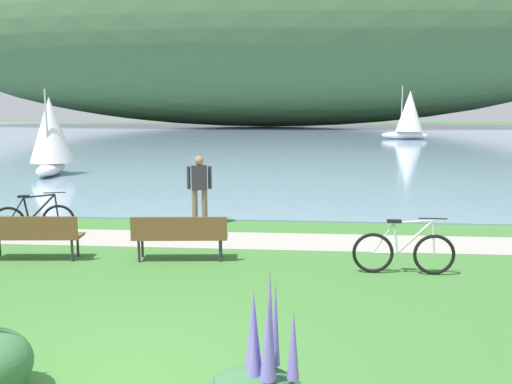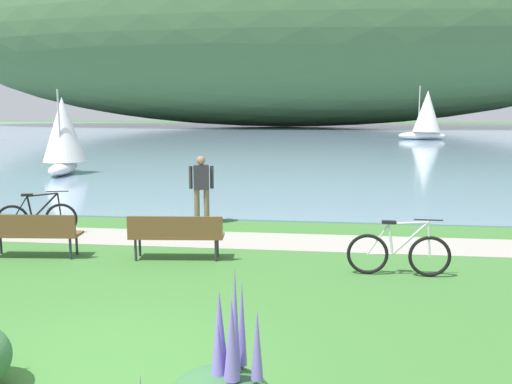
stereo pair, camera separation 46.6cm
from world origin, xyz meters
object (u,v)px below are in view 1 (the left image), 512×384
(person_at_shoreline, at_px, (199,186))
(sailboat_mid_bay, at_px, (409,114))
(bicycle_leaning_near_bench, at_px, (404,252))
(bicycle_beside_path, at_px, (34,220))
(park_bench_further_along, at_px, (180,234))
(sailboat_nearest_to_shore, at_px, (51,135))
(park_bench_near_camera, at_px, (33,233))

(person_at_shoreline, relative_size, sailboat_mid_bay, 0.37)
(bicycle_leaning_near_bench, height_order, bicycle_beside_path, same)
(park_bench_further_along, relative_size, bicycle_beside_path, 1.08)
(bicycle_leaning_near_bench, distance_m, person_at_shoreline, 5.69)
(bicycle_leaning_near_bench, bearing_deg, sailboat_nearest_to_shore, 134.09)
(bicycle_beside_path, relative_size, sailboat_mid_bay, 0.37)
(person_at_shoreline, bearing_deg, bicycle_leaning_near_bench, -40.50)
(park_bench_near_camera, xyz_separation_m, bicycle_leaning_near_bench, (6.89, -0.29, -0.12))
(sailboat_nearest_to_shore, bearing_deg, park_bench_near_camera, -66.46)
(bicycle_beside_path, bearing_deg, person_at_shoreline, 25.12)
(sailboat_nearest_to_shore, xyz_separation_m, sailboat_mid_bay, (19.71, 26.29, 0.47))
(park_bench_near_camera, xyz_separation_m, bicycle_beside_path, (-0.87, 1.77, -0.12))
(park_bench_near_camera, bearing_deg, sailboat_nearest_to_shore, 113.54)
(bicycle_leaning_near_bench, relative_size, sailboat_nearest_to_shore, 0.50)
(park_bench_further_along, bearing_deg, park_bench_near_camera, -175.99)
(bicycle_leaning_near_bench, height_order, sailboat_nearest_to_shore, sailboat_nearest_to_shore)
(bicycle_beside_path, distance_m, sailboat_mid_bay, 39.97)
(park_bench_near_camera, xyz_separation_m, sailboat_nearest_to_shore, (-5.41, 12.41, 1.19))
(sailboat_nearest_to_shore, relative_size, sailboat_mid_bay, 0.78)
(sailboat_mid_bay, bearing_deg, bicycle_beside_path, -112.34)
(park_bench_further_along, distance_m, sailboat_mid_bay, 40.22)
(park_bench_near_camera, relative_size, park_bench_further_along, 1.00)
(bicycle_leaning_near_bench, distance_m, sailboat_nearest_to_shore, 17.72)
(bicycle_beside_path, height_order, sailboat_mid_bay, sailboat_mid_bay)
(bicycle_beside_path, xyz_separation_m, sailboat_nearest_to_shore, (-4.54, 10.64, 1.32))
(park_bench_further_along, bearing_deg, sailboat_mid_bay, 73.36)
(sailboat_mid_bay, bearing_deg, bicycle_leaning_near_bench, -100.77)
(park_bench_further_along, bearing_deg, bicycle_beside_path, 156.83)
(park_bench_further_along, xyz_separation_m, sailboat_nearest_to_shore, (-8.21, 12.21, 1.19))
(park_bench_near_camera, bearing_deg, park_bench_further_along, 4.01)
(park_bench_near_camera, distance_m, sailboat_mid_bay, 41.29)
(park_bench_further_along, bearing_deg, sailboat_nearest_to_shore, 123.91)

